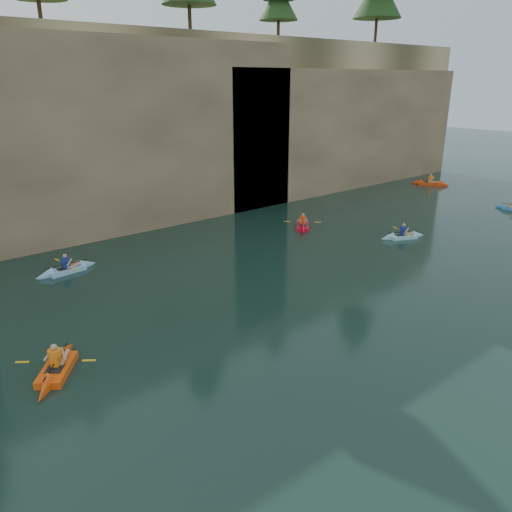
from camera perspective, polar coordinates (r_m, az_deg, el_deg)
ground at (r=15.03m, az=21.31°, el=-17.58°), size 160.00×160.00×0.00m
cliff at (r=37.00m, az=-22.77°, el=13.90°), size 70.00×16.00×12.00m
cliff_slab_center at (r=30.86m, az=-14.75°, el=13.32°), size 24.00×2.40×11.40m
cliff_slab_east at (r=43.36m, az=10.66°, el=14.23°), size 26.00×2.40×9.84m
sea_cave_center at (r=28.95m, az=-24.23°, el=3.56°), size 3.50×1.00×3.20m
sea_cave_east at (r=34.97m, az=-1.77°, el=8.90°), size 5.00×1.00×4.50m
kayaker_orange at (r=17.25m, az=-21.80°, el=-11.85°), size 2.59×3.11×1.26m
kayaker_ltblue_near at (r=30.16m, az=16.42°, el=2.20°), size 2.83×2.05×1.10m
kayaker_red_far at (r=31.10m, az=5.35°, el=3.46°), size 2.71×2.78×1.17m
kayaker_ltblue_mid at (r=25.51m, az=-20.83°, el=-1.45°), size 3.09×2.29×1.15m
kayaker_extra_east at (r=46.36m, az=19.27°, el=7.84°), size 2.20×3.20×1.21m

